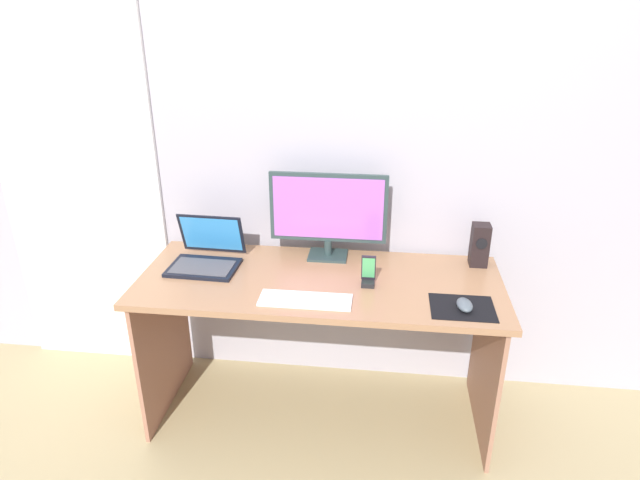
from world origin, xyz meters
The scene contains 11 objects.
ground_plane centered at (0.00, 0.00, 0.00)m, with size 8.00×8.00×0.00m, color tan.
wall_back centered at (0.00, 0.37, 1.25)m, with size 6.00×0.04×2.50m, color #A4A1AC.
door_left centered at (-1.23, 0.33, 1.01)m, with size 0.82×0.02×2.02m, color white.
desk centered at (0.00, 0.00, 0.58)m, with size 1.57×0.63×0.72m.
monitor centered at (0.01, 0.23, 0.95)m, with size 0.53×0.14×0.41m.
speaker_right centered at (0.70, 0.23, 0.82)m, with size 0.08×0.08×0.20m.
laptop centered at (-0.53, 0.08, 0.77)m, with size 0.31×0.29×0.22m.
keyboard_external centered at (-0.03, -0.19, 0.73)m, with size 0.37×0.12×0.01m, color white.
mousepad centered at (0.58, -0.17, 0.72)m, with size 0.25×0.20×0.00m, color black.
mouse centered at (0.59, -0.19, 0.74)m, with size 0.06×0.10×0.04m, color #4A565D.
phone_in_dock centered at (0.21, -0.03, 0.77)m, with size 0.06×0.06×0.14m.
Camera 1 is at (0.25, -2.08, 1.83)m, focal length 30.75 mm.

